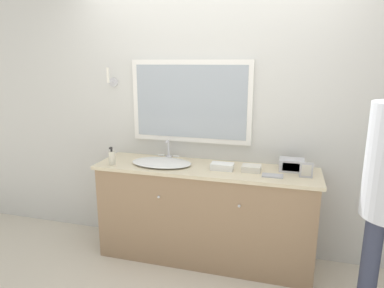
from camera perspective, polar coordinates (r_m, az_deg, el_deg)
ground_plane at (r=3.14m, az=0.85°, el=-20.73°), size 14.00×14.00×0.00m
wall_back at (r=3.16m, az=3.38°, el=4.60°), size 8.00×0.18×2.55m
vanity_counter at (r=3.14m, az=2.12°, el=-11.50°), size 1.94×0.52×0.88m
sink_basin at (r=3.07m, az=-5.07°, el=-3.04°), size 0.55×0.39×0.18m
soap_bottle at (r=3.12m, az=-13.21°, el=-2.23°), size 0.06×0.06×0.16m
appliance_box at (r=2.99m, az=16.27°, el=-3.36°), size 0.20×0.15×0.10m
picture_frame at (r=2.85m, az=18.52°, el=-4.16°), size 0.10×0.01×0.12m
hand_towel_near_sink at (r=2.92m, az=5.05°, el=-3.75°), size 0.19×0.11×0.05m
hand_towel_far_corner at (r=2.91m, az=9.87°, el=-4.01°), size 0.16×0.12×0.05m
metal_tray at (r=2.82m, az=13.28°, el=-5.16°), size 0.17×0.10×0.01m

